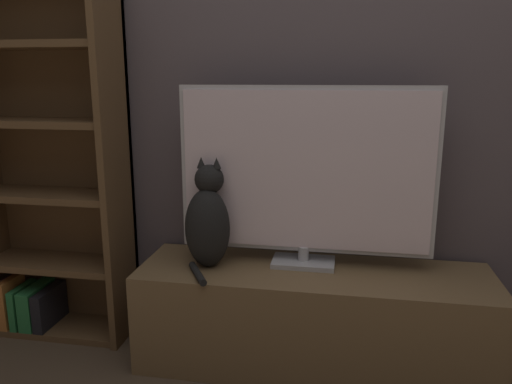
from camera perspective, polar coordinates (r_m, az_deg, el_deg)
wall_back at (r=2.16m, az=7.73°, el=16.11°), size 4.80×0.05×2.60m
tv_stand at (r=2.14m, az=6.47°, el=-14.12°), size 1.42×0.43×0.42m
tv at (r=2.00m, az=5.67°, el=2.02°), size 1.03×0.15×0.73m
cat at (r=2.04m, az=-5.51°, el=-3.40°), size 0.20×0.31×0.45m
bookshelf at (r=2.45m, az=-22.44°, el=2.27°), size 0.69×0.28×1.65m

